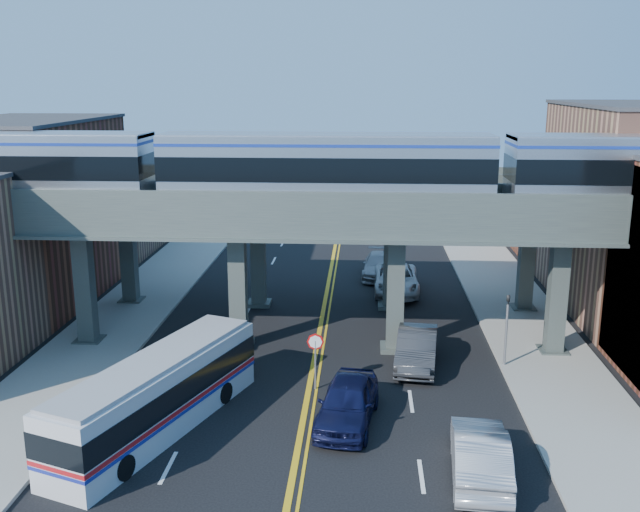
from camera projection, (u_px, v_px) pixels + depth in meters
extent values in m
plane|color=black|center=(303.00, 420.00, 29.06)|extent=(120.00, 120.00, 0.00)
cube|color=gray|center=(112.00, 329.00, 39.43)|extent=(5.00, 70.00, 0.16)
cube|color=gray|center=(533.00, 338.00, 38.03)|extent=(5.00, 70.00, 0.16)
cube|color=brown|center=(29.00, 212.00, 44.36)|extent=(8.00, 14.00, 11.00)
cube|color=#96624D|center=(105.00, 201.00, 57.32)|extent=(8.00, 10.00, 8.00)
cube|color=#96624D|center=(638.00, 210.00, 41.99)|extent=(8.00, 14.00, 12.00)
cube|color=brown|center=(574.00, 199.00, 54.95)|extent=(8.00, 10.00, 9.00)
cube|color=#3B4541|center=(85.00, 288.00, 36.82)|extent=(0.85, 0.85, 6.00)
cube|color=#3B4541|center=(238.00, 291.00, 36.33)|extent=(0.85, 0.85, 6.00)
cube|color=#3B4541|center=(395.00, 294.00, 35.85)|extent=(0.85, 0.85, 6.00)
cube|color=#3B4541|center=(557.00, 297.00, 35.36)|extent=(0.85, 0.85, 6.00)
cube|color=#414B47|center=(316.00, 221.00, 35.20)|extent=(52.00, 3.60, 1.40)
cube|color=#3B4541|center=(129.00, 256.00, 43.60)|extent=(0.85, 0.85, 6.00)
cube|color=#3B4541|center=(258.00, 258.00, 43.11)|extent=(0.85, 0.85, 6.00)
cube|color=#3B4541|center=(391.00, 260.00, 42.63)|extent=(0.85, 0.85, 6.00)
cube|color=#3B4541|center=(526.00, 262.00, 42.14)|extent=(0.85, 0.85, 6.00)
cube|color=#414B47|center=(324.00, 198.00, 41.98)|extent=(52.00, 3.60, 1.40)
cube|color=black|center=(94.00, 202.00, 35.68)|extent=(2.31, 2.31, 0.26)
cube|color=black|center=(223.00, 203.00, 35.28)|extent=(2.31, 2.31, 0.26)
cube|color=black|center=(431.00, 206.00, 34.66)|extent=(2.31, 2.31, 0.26)
cube|color=#B2B4BC|center=(326.00, 168.00, 34.53)|extent=(15.97, 3.05, 3.36)
cube|color=black|center=(326.00, 164.00, 34.50)|extent=(15.99, 3.11, 1.16)
cube|color=black|center=(568.00, 207.00, 34.26)|extent=(2.31, 2.31, 0.26)
cylinder|color=slate|center=(315.00, 365.00, 31.67)|extent=(0.09, 0.09, 2.30)
cylinder|color=red|center=(315.00, 342.00, 31.41)|extent=(0.76, 0.04, 0.76)
cylinder|color=slate|center=(506.00, 336.00, 33.93)|extent=(0.12, 0.12, 3.20)
imported|color=black|center=(509.00, 295.00, 33.44)|extent=(0.15, 0.18, 0.90)
cube|color=silver|center=(158.00, 396.00, 27.95)|extent=(6.07, 11.17, 2.85)
cube|color=black|center=(157.00, 387.00, 27.86)|extent=(6.14, 11.23, 0.96)
cube|color=#B21419|center=(158.00, 402.00, 28.02)|extent=(6.13, 11.22, 0.17)
cylinder|color=black|center=(99.00, 461.00, 25.05)|extent=(2.65, 1.73, 0.92)
cylinder|color=black|center=(202.00, 388.00, 30.92)|extent=(2.65, 1.73, 0.92)
imported|color=black|center=(347.00, 402.00, 28.58)|extent=(2.85, 5.58, 1.82)
imported|color=#2A2B2D|center=(417.00, 348.00, 34.40)|extent=(2.47, 5.53, 1.76)
imported|color=silver|center=(396.00, 279.00, 46.34)|extent=(2.87, 6.11, 1.69)
imported|color=#9E9DA2|center=(379.00, 265.00, 50.06)|extent=(2.58, 5.61, 1.59)
imported|color=#9C9DA1|center=(480.00, 454.00, 24.67)|extent=(2.33, 5.52, 1.77)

